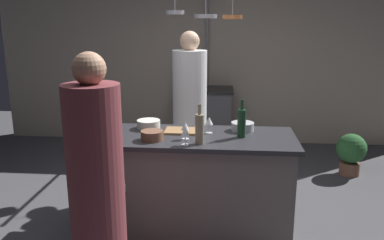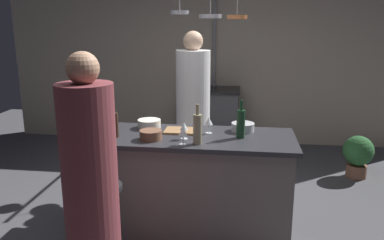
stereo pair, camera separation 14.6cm
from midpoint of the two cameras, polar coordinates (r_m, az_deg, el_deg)
name	(u,v)px [view 1 (the left image)]	position (r m, az deg, el deg)	size (l,w,h in m)	color
ground_plane	(191,230)	(3.74, -1.37, -15.61)	(9.00, 9.00, 0.00)	#4C4C51
back_wall	(207,58)	(6.11, 1.52, 8.95)	(6.40, 0.16, 2.60)	#BCAD99
kitchen_island	(191,184)	(3.54, -1.41, -9.23)	(1.80, 0.72, 0.90)	slate
stove_range	(205,118)	(5.86, 1.23, 0.25)	(0.80, 0.64, 0.89)	#47474C
chef	(190,118)	(4.36, -1.28, 0.33)	(0.37, 0.37, 1.75)	white
bar_stool_left	(110,224)	(3.14, -13.13, -14.44)	(0.28, 0.28, 0.68)	#4C4C51
guest_left	(97,194)	(2.65, -15.14, -10.29)	(0.36, 0.36, 1.68)	brown
overhead_pot_rack	(206,34)	(5.11, 1.18, 12.28)	(0.87, 1.50, 2.17)	gray
potted_plant	(351,152)	(5.20, 21.27, -4.30)	(0.36, 0.36, 0.52)	brown
cutting_board	(183,131)	(3.50, -2.50, -1.59)	(0.32, 0.22, 0.02)	#997047
pepper_mill	(116,126)	(3.36, -12.16, -0.86)	(0.05, 0.05, 0.21)	#382319
wine_bottle_white	(200,128)	(3.12, -0.23, -1.25)	(0.07, 0.07, 0.33)	gray
wine_bottle_green	(242,123)	(3.32, 5.93, -0.40)	(0.07, 0.07, 0.32)	#193D23
wine_bottle_red	(110,118)	(3.55, -12.90, 0.24)	(0.07, 0.07, 0.32)	#143319
wine_glass_near_right_guest	(209,122)	(3.43, 1.27, -0.24)	(0.07, 0.07, 0.15)	silver
wine_glass_near_left_guest	(185,132)	(3.10, -2.34, -1.80)	(0.07, 0.07, 0.15)	silver
wine_glass_by_chef	(185,127)	(3.25, -2.26, -1.03)	(0.07, 0.07, 0.15)	silver
mixing_bowl_steel	(243,126)	(3.55, 6.15, -0.95)	(0.20, 0.20, 0.08)	#B7B7BC
mixing_bowl_wooden	(152,135)	(3.27, -7.07, -2.23)	(0.19, 0.19, 0.08)	brown
mixing_bowl_ceramic	(149,124)	(3.63, -7.45, -0.62)	(0.21, 0.21, 0.08)	silver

